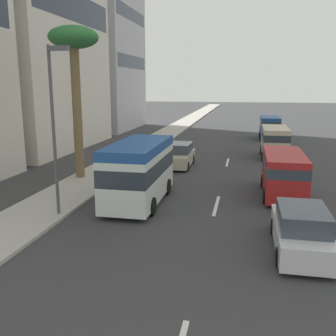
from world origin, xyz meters
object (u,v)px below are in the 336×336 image
Objects in this scene: van_fourth at (284,171)px; van_fifth at (275,140)px; palm_tree at (74,51)px; street_lamp at (55,114)px; van_lead at (270,126)px; car_third at (178,155)px; minibus_second at (139,170)px; car_sixth at (301,231)px.

van_fourth is 1.05× the size of van_fifth.
palm_tree reaches higher than street_lamp.
street_lamp is (-27.81, 10.56, 3.22)m from van_lead.
van_lead is 17.53m from car_third.
street_lamp reaches higher than van_lead.
palm_tree is (-5.08, 5.39, 6.99)m from car_third.
van_fifth is 0.55× the size of palm_tree.
palm_tree is (4.03, 5.00, 6.09)m from minibus_second.
minibus_second is 9.16m from car_third.
van_lead is 29.92m from street_lamp.
palm_tree is at bearing 83.81° from van_fourth.
car_third is 0.89× the size of van_fifth.
minibus_second is 4.96m from street_lamp.
van_fourth is 0.72× the size of street_lamp.
van_lead is at bearing -31.05° from palm_tree.
palm_tree reaches higher than van_lead.
street_lamp is at bearing -15.51° from car_third.
car_sixth is 0.50× the size of palm_tree.
minibus_second is 7.67m from van_fourth.
palm_tree is 7.78m from street_lamp.
minibus_second is at bearing -2.48° from car_third.
palm_tree is at bearing 55.11° from car_sixth.
van_fourth reaches higher than car_sixth.
car_sixth is 0.62× the size of street_lamp.
minibus_second is 1.22× the size of van_fifth.
van_lead is at bearing -1.06° from van_fifth.
car_third is 9.34m from van_fourth.
van_lead is 26.19m from minibus_second.
minibus_second is at bearing 151.86° from van_fifth.
van_fourth is 11.92m from street_lamp.
palm_tree is (-21.02, 12.66, 6.39)m from van_lead.
van_lead reaches higher than van_fourth.
palm_tree is at bearing -128.85° from minibus_second.
minibus_second reaches higher than van_fourth.
van_lead is 29.52m from car_sixth.
minibus_second reaches higher than car_third.
van_fourth is at bearing 46.65° from car_third.
minibus_second is at bearing -128.85° from palm_tree.
van_fourth is at bearing 178.57° from van_fifth.
van_fifth reaches higher than van_fourth.
car_sixth is at bearing 26.57° from car_third.
palm_tree reaches higher than car_sixth.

